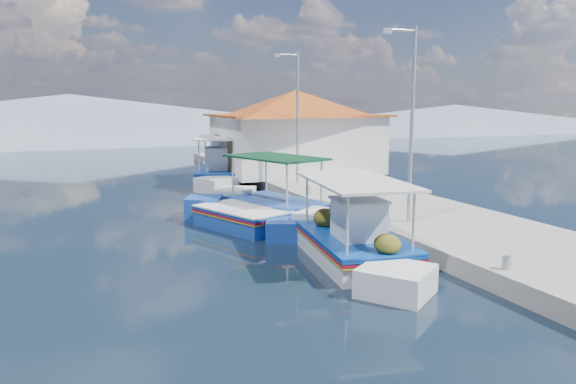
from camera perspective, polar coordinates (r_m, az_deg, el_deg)
name	(u,v)px	position (r m, az deg, el deg)	size (l,w,h in m)	color
ground	(300,272)	(13.83, 1.25, -8.42)	(160.00, 160.00, 0.00)	black
quay	(377,205)	(21.60, 9.37, -1.34)	(5.00, 44.00, 0.50)	gray
bollards	(339,202)	(19.87, 5.35, -1.02)	(0.20, 17.20, 0.30)	#A5A8AD
main_caique	(352,243)	(14.76, 6.81, -5.41)	(2.86, 7.41, 2.47)	white
caique_green_canopy	(276,209)	(19.84, -1.30, -1.78)	(3.47, 6.52, 2.57)	white
caique_blue_hull	(242,220)	(18.48, -4.83, -2.95)	(3.24, 5.56, 1.07)	#1A44A0
caique_far	(219,174)	(28.78, -7.27, 1.89)	(3.86, 7.39, 2.73)	white
harbor_building	(296,130)	(29.43, 0.82, 6.57)	(10.49, 10.49, 4.40)	white
lamp_post_near	(410,115)	(17.12, 12.69, 7.91)	(1.21, 0.14, 6.00)	#A5A8AD
lamp_post_far	(296,111)	(25.06, 0.81, 8.54)	(1.21, 0.14, 6.00)	#A5A8AD
mountain_ridge	(170,120)	(69.13, -12.33, 7.38)	(171.40, 96.00, 5.50)	slate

